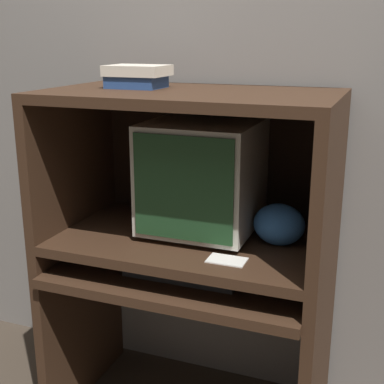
{
  "coord_description": "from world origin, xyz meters",
  "views": [
    {
      "loc": [
        0.68,
        -1.44,
        1.5
      ],
      "look_at": [
        0.01,
        0.3,
        0.96
      ],
      "focal_mm": 50.0,
      "sensor_mm": 36.0,
      "label": 1
    }
  ],
  "objects_px": {
    "keyboard": "(183,274)",
    "book_stack": "(137,76)",
    "crt_monitor": "(203,176)",
    "mouse": "(253,284)",
    "snack_bag": "(279,224)"
  },
  "relations": [
    {
      "from": "keyboard",
      "to": "book_stack",
      "type": "bearing_deg",
      "value": 147.77
    },
    {
      "from": "crt_monitor",
      "to": "book_stack",
      "type": "height_order",
      "value": "book_stack"
    },
    {
      "from": "crt_monitor",
      "to": "book_stack",
      "type": "distance_m",
      "value": 0.44
    },
    {
      "from": "crt_monitor",
      "to": "mouse",
      "type": "relative_size",
      "value": 7.18
    },
    {
      "from": "keyboard",
      "to": "mouse",
      "type": "height_order",
      "value": "same"
    },
    {
      "from": "crt_monitor",
      "to": "mouse",
      "type": "bearing_deg",
      "value": -35.5
    },
    {
      "from": "keyboard",
      "to": "mouse",
      "type": "xyz_separation_m",
      "value": [
        0.25,
        0.01,
        0.0
      ]
    },
    {
      "from": "keyboard",
      "to": "book_stack",
      "type": "height_order",
      "value": "book_stack"
    },
    {
      "from": "book_stack",
      "to": "mouse",
      "type": "bearing_deg",
      "value": -15.72
    },
    {
      "from": "mouse",
      "to": "keyboard",
      "type": "bearing_deg",
      "value": -177.79
    },
    {
      "from": "crt_monitor",
      "to": "keyboard",
      "type": "xyz_separation_m",
      "value": [
        -0.01,
        -0.19,
        -0.32
      ]
    },
    {
      "from": "snack_bag",
      "to": "book_stack",
      "type": "relative_size",
      "value": 0.86
    },
    {
      "from": "mouse",
      "to": "book_stack",
      "type": "relative_size",
      "value": 0.28
    },
    {
      "from": "snack_bag",
      "to": "crt_monitor",
      "type": "bearing_deg",
      "value": 173.65
    },
    {
      "from": "snack_bag",
      "to": "book_stack",
      "type": "height_order",
      "value": "book_stack"
    }
  ]
}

